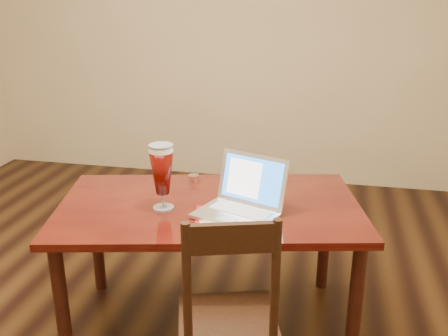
# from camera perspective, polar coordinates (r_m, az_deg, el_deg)

# --- Properties ---
(ground) EXTENTS (5.00, 5.00, 0.00)m
(ground) POSITION_cam_1_polar(r_m,az_deg,el_deg) (2.82, -12.50, -18.21)
(ground) COLOR black
(ground) RESTS_ON ground
(dining_table) EXTENTS (1.64, 1.15, 1.03)m
(dining_table) POSITION_cam_1_polar(r_m,az_deg,el_deg) (2.52, -1.78, -5.53)
(dining_table) COLOR #50130A
(dining_table) RESTS_ON ground
(dining_chair) EXTENTS (0.50, 0.48, 0.95)m
(dining_chair) POSITION_cam_1_polar(r_m,az_deg,el_deg) (2.11, 0.49, -17.05)
(dining_chair) COLOR black
(dining_chair) RESTS_ON ground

